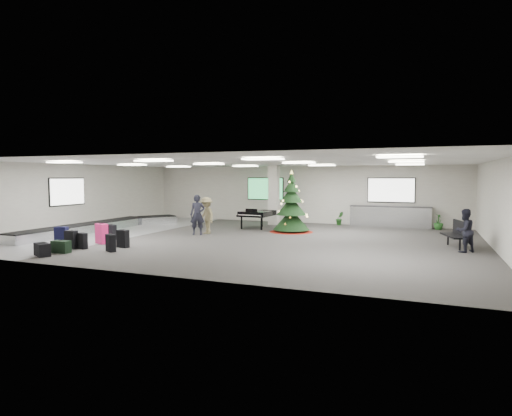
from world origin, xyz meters
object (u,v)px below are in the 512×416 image
at_px(potted_plant_left, 340,218).
at_px(bench, 457,233).
at_px(baggage_carousel, 101,226).
at_px(traveler_b, 206,215).
at_px(christmas_tree, 291,211).
at_px(pink_suitcase, 102,234).
at_px(traveler_bench, 464,231).
at_px(potted_plant_right, 439,222).
at_px(grand_piano, 256,214).
at_px(traveler_a, 197,215).
at_px(service_counter, 390,216).

bearing_deg(potted_plant_left, bench, -46.86).
relative_size(baggage_carousel, traveler_b, 5.81).
bearing_deg(christmas_tree, traveler_b, -149.32).
height_order(pink_suitcase, traveler_bench, traveler_bench).
bearing_deg(baggage_carousel, potted_plant_left, 32.66).
relative_size(pink_suitcase, potted_plant_right, 1.01).
distance_m(grand_piano, traveler_a, 3.63).
bearing_deg(grand_piano, service_counter, 29.36).
relative_size(pink_suitcase, bench, 0.48).
bearing_deg(potted_plant_left, christmas_tree, -113.74).
distance_m(christmas_tree, bench, 7.28).
height_order(traveler_a, potted_plant_right, traveler_a).
height_order(service_counter, potted_plant_left, service_counter).
height_order(grand_piano, potted_plant_right, grand_piano).
relative_size(grand_piano, traveler_bench, 1.25).
relative_size(traveler_a, potted_plant_left, 2.44).
bearing_deg(grand_piano, christmas_tree, -16.43).
xyz_separation_m(service_counter, traveler_a, (-7.76, -6.32, 0.35)).
xyz_separation_m(pink_suitcase, traveler_bench, (12.94, 3.09, 0.36)).
relative_size(grand_piano, traveler_b, 1.12).
distance_m(baggage_carousel, potted_plant_right, 16.46).
bearing_deg(potted_plant_right, traveler_a, -149.12).
xyz_separation_m(grand_piano, traveler_a, (-1.53, -3.28, 0.17)).
bearing_deg(traveler_bench, christmas_tree, -63.94).
bearing_deg(service_counter, traveler_b, -142.55).
bearing_deg(potted_plant_left, traveler_a, -130.07).
bearing_deg(potted_plant_right, potted_plant_left, 178.27).
distance_m(christmas_tree, potted_plant_right, 7.38).
bearing_deg(pink_suitcase, potted_plant_right, 56.88).
relative_size(service_counter, traveler_b, 2.42).
xyz_separation_m(baggage_carousel, potted_plant_left, (10.27, 6.58, 0.16)).
bearing_deg(bench, service_counter, 100.18).
bearing_deg(potted_plant_right, service_counter, 172.67).
distance_m(service_counter, traveler_a, 10.02).
bearing_deg(grand_piano, bench, -14.06).
relative_size(pink_suitcase, christmas_tree, 0.27).
relative_size(baggage_carousel, pink_suitcase, 12.17).
distance_m(baggage_carousel, christmas_tree, 9.19).
relative_size(christmas_tree, grand_piano, 1.56).
height_order(pink_suitcase, traveler_b, traveler_b).
relative_size(service_counter, pink_suitcase, 5.08).
relative_size(service_counter, traveler_a, 2.25).
xyz_separation_m(baggage_carousel, pink_suitcase, (2.86, -3.18, 0.18)).
bearing_deg(potted_plant_left, grand_piano, -141.73).
bearing_deg(pink_suitcase, traveler_b, 78.60).
distance_m(traveler_b, potted_plant_right, 11.34).
bearing_deg(bench, grand_piano, 147.33).
distance_m(baggage_carousel, traveler_a, 5.14).
xyz_separation_m(traveler_bench, potted_plant_left, (-5.53, 6.67, -0.38)).
distance_m(traveler_b, traveler_bench, 10.59).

